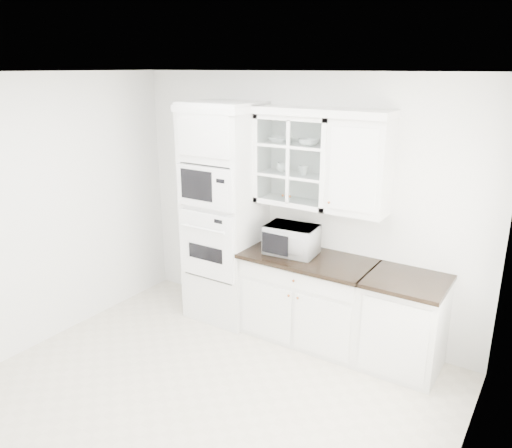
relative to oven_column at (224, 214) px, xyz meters
The scene contains 13 objects.
ground 2.00m from the oven_column, 62.12° to the right, with size 4.00×3.50×0.01m, color beige.
room_shell 1.37m from the oven_column, 52.79° to the right, with size 4.00×3.50×2.70m.
oven_column is the anchor object (origin of this frame).
base_cabinet_run 1.27m from the oven_column, ahead, with size 1.32×0.67×0.92m.
extra_base_cabinet 2.16m from the oven_column, ahead, with size 0.72×0.67×0.92m.
upper_cabinet_glass 1.03m from the oven_column, 12.10° to the left, with size 0.80×0.33×0.90m.
upper_cabinet_solid 1.60m from the oven_column, ahead, with size 0.55×0.33×0.90m, color white.
crown_molding 1.33m from the oven_column, 11.90° to the left, with size 2.14×0.38×0.07m, color white.
countertop_microwave 0.85m from the oven_column, ahead, with size 0.51×0.42×0.30m, color white.
bowl_a 1.04m from the oven_column, 15.05° to the left, with size 0.22×0.22×0.05m, color white.
bowl_b 1.26m from the oven_column, ahead, with size 0.20×0.20×0.06m, color white.
cup_a 0.86m from the oven_column, 16.14° to the left, with size 0.12×0.12×0.10m, color white.
cup_b 1.05m from the oven_column, 10.05° to the left, with size 0.10×0.10×0.10m, color white.
Camera 1 is at (2.36, -2.78, 2.74)m, focal length 35.00 mm.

